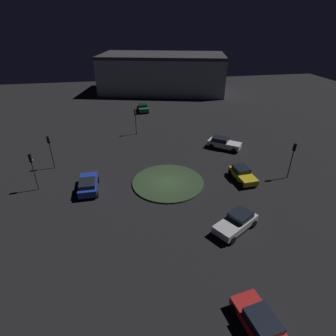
{
  "coord_description": "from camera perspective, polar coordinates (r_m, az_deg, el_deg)",
  "views": [
    {
      "loc": [
        25.94,
        -4.68,
        16.71
      ],
      "look_at": [
        0.0,
        0.0,
        1.97
      ],
      "focal_mm": 29.07,
      "sensor_mm": 36.0,
      "label": 1
    }
  ],
  "objects": [
    {
      "name": "store_building",
      "position": [
        71.07,
        -1.15,
        19.27
      ],
      "size": [
        21.15,
        32.15,
        8.86
      ],
      "rotation": [
        0.0,
        0.0,
        4.46
      ],
      "color": "#8C939E",
      "rests_on": "ground_plane"
    },
    {
      "name": "car_yellow",
      "position": [
        32.63,
        15.36,
        -1.23
      ],
      "size": [
        4.09,
        2.26,
        1.43
      ],
      "rotation": [
        0.0,
        0.0,
        0.07
      ],
      "color": "gold",
      "rests_on": "ground_plane"
    },
    {
      "name": "roundabout_island",
      "position": [
        31.16,
        -0.0,
        -3.01
      ],
      "size": [
        8.16,
        8.16,
        0.19
      ],
      "primitive_type": "cylinder",
      "color": "#2D4228",
      "rests_on": "ground_plane"
    },
    {
      "name": "car_red",
      "position": [
        19.45,
        18.82,
        -28.39
      ],
      "size": [
        4.2,
        2.59,
        1.39
      ],
      "rotation": [
        0.0,
        0.0,
        0.16
      ],
      "color": "red",
      "rests_on": "ground_plane"
    },
    {
      "name": "car_silver",
      "position": [
        25.28,
        14.18,
        -10.9
      ],
      "size": [
        3.84,
        4.67,
        1.55
      ],
      "rotation": [
        0.0,
        0.0,
        -1.02
      ],
      "color": "silver",
      "rests_on": "ground_plane"
    },
    {
      "name": "car_white",
      "position": [
        39.86,
        11.57,
        5.14
      ],
      "size": [
        4.18,
        4.7,
        1.61
      ],
      "rotation": [
        0.0,
        0.0,
        0.92
      ],
      "color": "white",
      "rests_on": "ground_plane"
    },
    {
      "name": "ground_plane",
      "position": [
        31.21,
        -0.0,
        -3.15
      ],
      "size": [
        117.28,
        117.28,
        0.0
      ],
      "primitive_type": "plane",
      "color": "black"
    },
    {
      "name": "traffic_light_north",
      "position": [
        33.78,
        24.69,
        2.71
      ],
      "size": [
        0.32,
        0.37,
        4.43
      ],
      "rotation": [
        0.0,
        0.0,
        -1.67
      ],
      "color": "#2D2D2D",
      "rests_on": "ground_plane"
    },
    {
      "name": "car_green",
      "position": [
        55.7,
        -5.31,
        12.49
      ],
      "size": [
        3.9,
        2.23,
        1.53
      ],
      "rotation": [
        0.0,
        0.0,
        6.34
      ],
      "color": "#1E7238",
      "rests_on": "ground_plane"
    },
    {
      "name": "car_blue",
      "position": [
        30.72,
        -16.41,
        -3.34
      ],
      "size": [
        4.23,
        2.16,
        1.49
      ],
      "rotation": [
        0.0,
        0.0,
        3.16
      ],
      "color": "#1E38A5",
      "rests_on": "ground_plane"
    },
    {
      "name": "traffic_light_south",
      "position": [
        31.81,
        -26.56,
        0.58
      ],
      "size": [
        0.32,
        0.37,
        4.37
      ],
      "rotation": [
        0.0,
        0.0,
        1.49
      ],
      "color": "#2D2D2D",
      "rests_on": "ground_plane"
    },
    {
      "name": "traffic_light_southwest",
      "position": [
        35.84,
        -23.51,
        4.3
      ],
      "size": [
        0.36,
        0.39,
        4.31
      ],
      "rotation": [
        0.0,
        0.0,
        1.15
      ],
      "color": "#2D2D2D",
      "rests_on": "ground_plane"
    },
    {
      "name": "traffic_light_west",
      "position": [
        43.59,
        -6.83,
        10.57
      ],
      "size": [
        0.38,
        0.33,
        4.1
      ],
      "rotation": [
        0.0,
        0.0,
        0.16
      ],
      "color": "#2D2D2D",
      "rests_on": "ground_plane"
    }
  ]
}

